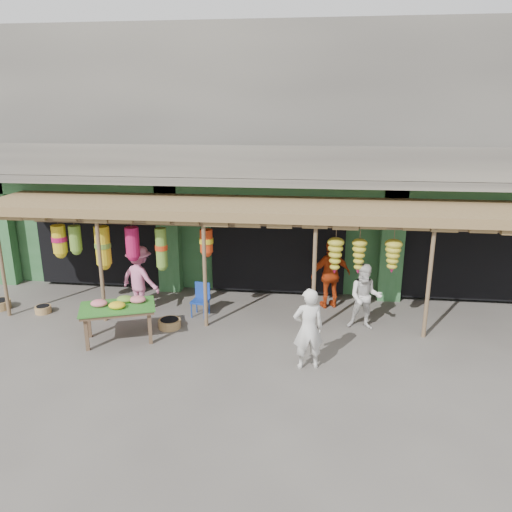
# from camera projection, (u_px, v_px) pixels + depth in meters

# --- Properties ---
(ground) EXTENTS (80.00, 80.00, 0.00)m
(ground) POSITION_uv_depth(u_px,v_px,m) (270.00, 325.00, 11.86)
(ground) COLOR #514C47
(ground) RESTS_ON ground
(building) EXTENTS (16.40, 6.80, 7.00)m
(building) POSITION_uv_depth(u_px,v_px,m) (285.00, 161.00, 15.52)
(building) COLOR gray
(building) RESTS_ON ground
(awning) EXTENTS (14.00, 2.70, 2.79)m
(awning) POSITION_uv_depth(u_px,v_px,m) (267.00, 212.00, 11.90)
(awning) COLOR brown
(awning) RESTS_ON ground
(flower_table) EXTENTS (1.82, 1.44, 0.95)m
(flower_table) POSITION_uv_depth(u_px,v_px,m) (118.00, 308.00, 10.91)
(flower_table) COLOR brown
(flower_table) RESTS_ON ground
(blue_chair) EXTENTS (0.45, 0.45, 0.82)m
(blue_chair) POSITION_uv_depth(u_px,v_px,m) (201.00, 297.00, 12.34)
(blue_chair) COLOR #173795
(blue_chair) RESTS_ON ground
(basket_left) EXTENTS (0.64, 0.64, 0.22)m
(basket_left) POSITION_uv_depth(u_px,v_px,m) (0.00, 305.00, 12.81)
(basket_left) COLOR olive
(basket_left) RESTS_ON ground
(basket_mid) EXTENTS (0.60, 0.60, 0.20)m
(basket_mid) POSITION_uv_depth(u_px,v_px,m) (170.00, 324.00, 11.70)
(basket_mid) COLOR #A5894A
(basket_mid) RESTS_ON ground
(basket_right) EXTENTS (0.52, 0.52, 0.18)m
(basket_right) POSITION_uv_depth(u_px,v_px,m) (43.00, 309.00, 12.56)
(basket_right) COLOR #9C8349
(basket_right) RESTS_ON ground
(person_front) EXTENTS (0.68, 0.53, 1.67)m
(person_front) POSITION_uv_depth(u_px,v_px,m) (308.00, 329.00, 9.72)
(person_front) COLOR silver
(person_front) RESTS_ON ground
(person_right) EXTENTS (0.81, 0.65, 1.57)m
(person_right) POSITION_uv_depth(u_px,v_px,m) (365.00, 297.00, 11.49)
(person_right) COLOR silver
(person_right) RESTS_ON ground
(person_vendor) EXTENTS (1.12, 0.76, 1.76)m
(person_vendor) POSITION_uv_depth(u_px,v_px,m) (331.00, 275.00, 12.71)
(person_vendor) COLOR #BF3B12
(person_vendor) RESTS_ON ground
(person_shopper) EXTENTS (1.26, 0.99, 1.70)m
(person_shopper) POSITION_uv_depth(u_px,v_px,m) (140.00, 278.00, 12.51)
(person_shopper) COLOR pink
(person_shopper) RESTS_ON ground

